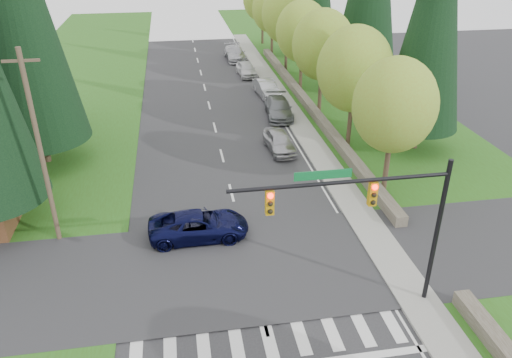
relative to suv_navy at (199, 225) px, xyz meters
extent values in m
cube|color=#2C5516|center=(15.25, 9.00, -0.69)|extent=(14.00, 110.00, 0.06)
cube|color=#2C5516|center=(-10.75, 9.00, -0.69)|extent=(14.00, 110.00, 0.06)
cube|color=#28282B|center=(2.25, -3.00, -0.72)|extent=(120.00, 8.00, 0.10)
cube|color=gray|center=(9.15, 11.00, -0.66)|extent=(1.80, 80.00, 0.13)
cube|color=gray|center=(8.30, 11.00, -0.66)|extent=(0.20, 80.00, 0.13)
cube|color=#4C4438|center=(10.85, 19.00, -0.37)|extent=(0.70, 40.00, 0.70)
cylinder|color=black|center=(9.45, -6.50, 2.68)|extent=(0.20, 0.20, 6.80)
cylinder|color=black|center=(5.15, -6.50, 5.48)|extent=(8.60, 0.16, 0.16)
cube|color=#0C662D|center=(4.45, -6.45, 5.83)|extent=(2.20, 0.04, 0.35)
cube|color=#BF8C0C|center=(6.45, -6.50, 4.88)|extent=(0.32, 0.24, 1.00)
sphere|color=#FF0C05|center=(6.45, -6.64, 5.23)|extent=(0.22, 0.22, 0.22)
cube|color=#BF8C0C|center=(2.45, -6.50, 4.88)|extent=(0.32, 0.24, 1.00)
sphere|color=#FF0C05|center=(2.45, -6.64, 5.23)|extent=(0.22, 0.22, 0.22)
cylinder|color=#473828|center=(-7.25, 1.00, 4.28)|extent=(0.24, 0.24, 10.00)
cube|color=#473828|center=(-7.25, 1.00, 8.68)|extent=(1.60, 0.10, 0.12)
cylinder|color=#38281C|center=(11.45, 3.00, 1.66)|extent=(0.32, 0.32, 4.76)
ellipsoid|color=olive|center=(11.45, 3.00, 4.89)|extent=(4.80, 4.80, 5.52)
cylinder|color=#38281C|center=(11.55, 10.00, 1.74)|extent=(0.32, 0.32, 4.93)
ellipsoid|color=olive|center=(11.55, 10.00, 5.09)|extent=(5.20, 5.20, 5.98)
cylinder|color=#38281C|center=(11.35, 17.00, 1.80)|extent=(0.32, 0.32, 5.04)
ellipsoid|color=olive|center=(11.35, 17.00, 5.22)|extent=(5.00, 5.00, 5.75)
cylinder|color=#38281C|center=(11.45, 24.00, 1.69)|extent=(0.32, 0.32, 4.82)
ellipsoid|color=olive|center=(11.45, 24.00, 4.96)|extent=(5.00, 5.00, 5.75)
cylinder|color=#38281C|center=(11.55, 31.00, 1.86)|extent=(0.32, 0.32, 5.15)
ellipsoid|color=olive|center=(11.55, 31.00, 5.35)|extent=(5.40, 5.40, 6.21)
cylinder|color=#38281C|center=(11.35, 38.00, 1.63)|extent=(0.32, 0.32, 4.70)
ellipsoid|color=olive|center=(11.35, 38.00, 4.82)|extent=(4.80, 4.80, 5.52)
cylinder|color=#38281C|center=(11.45, 45.00, 1.77)|extent=(0.32, 0.32, 4.98)
cylinder|color=#38281C|center=(-9.75, 11.00, 0.28)|extent=(0.50, 0.50, 2.00)
cylinder|color=#38281C|center=(-11.75, 17.00, 0.28)|extent=(0.50, 0.50, 2.00)
cylinder|color=#38281C|center=(16.25, 9.00, 0.28)|extent=(0.50, 0.50, 2.00)
cone|color=black|center=(16.25, 9.00, 9.08)|extent=(5.44, 5.44, 16.00)
cylinder|color=#38281C|center=(17.25, 23.00, 0.28)|extent=(0.50, 0.50, 2.00)
cylinder|color=#38281C|center=(16.25, 37.00, 0.28)|extent=(0.50, 0.50, 2.00)
imported|color=black|center=(0.00, 0.00, 0.00)|extent=(5.20, 2.42, 1.44)
imported|color=#A7A6AB|center=(6.45, 10.17, 0.01)|extent=(2.00, 4.39, 1.46)
imported|color=slate|center=(7.85, 17.10, 0.03)|extent=(2.56, 5.36, 1.51)
imported|color=#A3A4A8|center=(7.85, 22.73, 0.04)|extent=(2.09, 4.75, 1.52)
imported|color=silver|center=(7.01, 29.91, 0.01)|extent=(1.99, 4.40, 1.46)
imported|color=#ABABB0|center=(6.71, 36.91, 0.07)|extent=(2.34, 5.50, 1.58)
camera|label=1|loc=(-0.68, -22.13, 14.14)|focal=35.00mm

